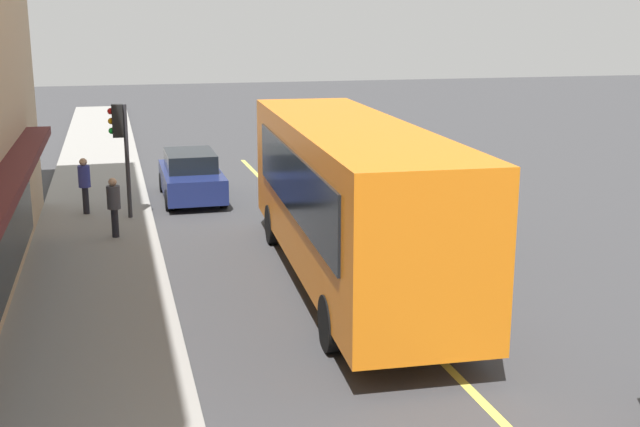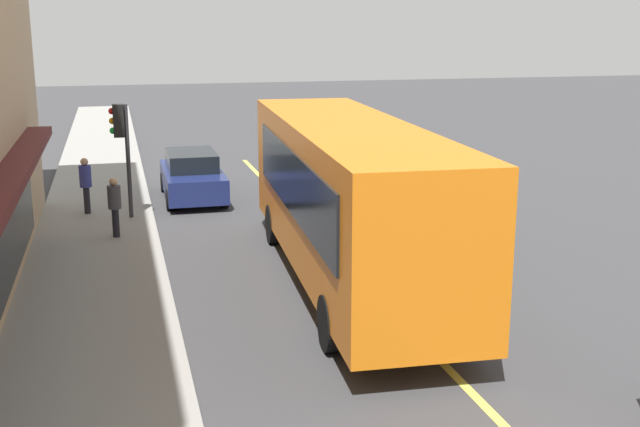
{
  "view_description": "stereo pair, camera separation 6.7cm",
  "coord_description": "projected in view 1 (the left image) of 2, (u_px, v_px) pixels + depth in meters",
  "views": [
    {
      "loc": [
        -14.19,
        5.16,
        5.58
      ],
      "look_at": [
        1.74,
        0.98,
        1.6
      ],
      "focal_mm": 44.85,
      "sensor_mm": 36.0,
      "label": 1
    },
    {
      "loc": [
        -14.2,
        5.09,
        5.58
      ],
      "look_at": [
        1.74,
        0.98,
        1.6
      ],
      "focal_mm": 44.85,
      "sensor_mm": 36.0,
      "label": 2
    }
  ],
  "objects": [
    {
      "name": "pedestrian_waiting",
      "position": [
        114.0,
        202.0,
        20.39
      ],
      "size": [
        0.34,
        0.34,
        1.55
      ],
      "color": "black",
      "rests_on": "sidewalk"
    },
    {
      "name": "ground",
      "position": [
        389.0,
        308.0,
        15.92
      ],
      "size": [
        120.0,
        120.0,
        0.0
      ],
      "primitive_type": "plane",
      "color": "#38383A"
    },
    {
      "name": "sidewalk",
      "position": [
        92.0,
        332.0,
        14.49
      ],
      "size": [
        80.0,
        3.14,
        0.15
      ],
      "primitive_type": "cube",
      "color": "gray",
      "rests_on": "ground"
    },
    {
      "name": "lane_centre_stripe",
      "position": [
        389.0,
        308.0,
        15.92
      ],
      "size": [
        36.0,
        0.16,
        0.01
      ],
      "primitive_type": "cube",
      "color": "#D8D14C",
      "rests_on": "ground"
    },
    {
      "name": "pedestrian_mid_block",
      "position": [
        84.0,
        181.0,
        22.87
      ],
      "size": [
        0.34,
        0.34,
        1.63
      ],
      "color": "black",
      "rests_on": "sidewalk"
    },
    {
      "name": "traffic_light",
      "position": [
        120.0,
        134.0,
        22.06
      ],
      "size": [
        0.3,
        0.52,
        3.2
      ],
      "color": "#2D2D33",
      "rests_on": "sidewalk"
    },
    {
      "name": "car_navy",
      "position": [
        191.0,
        176.0,
        25.53
      ],
      "size": [
        4.31,
        1.87,
        1.52
      ],
      "color": "navy",
      "rests_on": "ground"
    },
    {
      "name": "bus",
      "position": [
        348.0,
        194.0,
        17.04
      ],
      "size": [
        11.25,
        3.11,
        3.5
      ],
      "color": "orange",
      "rests_on": "ground"
    }
  ]
}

